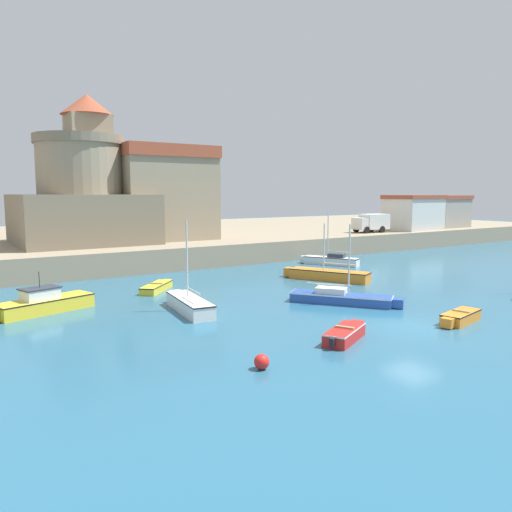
% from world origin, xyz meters
% --- Properties ---
extents(ground_plane, '(200.00, 200.00, 0.00)m').
position_xyz_m(ground_plane, '(0.00, 0.00, 0.00)').
color(ground_plane, '#28607F').
extents(quay_seawall, '(120.00, 40.00, 2.03)m').
position_xyz_m(quay_seawall, '(0.00, 42.97, 1.01)').
color(quay_seawall, gray).
rests_on(quay_seawall, ground).
extents(sailboat_orange_1, '(4.17, 6.68, 4.41)m').
position_xyz_m(sailboat_orange_1, '(5.48, 12.75, 0.44)').
color(sailboat_orange_1, orange).
rests_on(sailboat_orange_1, ground).
extents(sailboat_blue_2, '(4.94, 6.13, 4.89)m').
position_xyz_m(sailboat_blue_2, '(0.63, 5.91, 0.39)').
color(sailboat_blue_2, '#284C9E').
rests_on(sailboat_blue_2, ground).
extents(sailboat_white_3, '(1.93, 5.71, 5.21)m').
position_xyz_m(sailboat_white_3, '(-8.11, 9.21, 0.45)').
color(sailboat_white_3, white).
rests_on(sailboat_white_3, ground).
extents(dinghy_orange_4, '(3.40, 1.65, 0.65)m').
position_xyz_m(dinghy_orange_4, '(2.67, -0.83, 0.31)').
color(dinghy_orange_4, orange).
rests_on(dinghy_orange_4, ground).
extents(dinghy_red_5, '(3.44, 2.31, 0.68)m').
position_xyz_m(dinghy_red_5, '(-4.56, 0.14, 0.33)').
color(dinghy_red_5, red).
rests_on(dinghy_red_5, ground).
extents(motorboat_yellow_6, '(6.19, 3.17, 2.38)m').
position_xyz_m(motorboat_yellow_6, '(-15.22, 13.50, 0.55)').
color(motorboat_yellow_6, yellow).
rests_on(motorboat_yellow_6, ground).
extents(sailboat_white_7, '(3.44, 5.47, 4.95)m').
position_xyz_m(sailboat_white_7, '(11.27, 18.84, 0.46)').
color(sailboat_white_7, white).
rests_on(sailboat_white_7, ground).
extents(dinghy_yellow_9, '(3.40, 3.49, 0.58)m').
position_xyz_m(dinghy_yellow_9, '(-7.28, 16.04, 0.28)').
color(dinghy_yellow_9, yellow).
rests_on(dinghy_yellow_9, ground).
extents(mooring_buoy, '(0.60, 0.60, 0.60)m').
position_xyz_m(mooring_buoy, '(-9.91, -0.90, 0.30)').
color(mooring_buoy, red).
rests_on(mooring_buoy, ground).
extents(church, '(13.91, 18.12, 14.25)m').
position_xyz_m(church, '(-0.86, 36.72, 7.13)').
color(church, gray).
rests_on(church, quay_seawall).
extents(fortress, '(11.83, 11.83, 10.04)m').
position_xyz_m(fortress, '(-8.00, 32.56, 5.67)').
color(fortress, '#796C57').
rests_on(fortress, quay_seawall).
extents(harbor_shed_mid_row, '(6.72, 5.20, 4.47)m').
position_xyz_m(harbor_shed_mid_row, '(32.00, 26.35, 4.28)').
color(harbor_shed_mid_row, silver).
rests_on(harbor_shed_mid_row, quay_seawall).
extents(harbor_shed_far_end, '(6.07, 5.41, 4.40)m').
position_xyz_m(harbor_shed_far_end, '(40.00, 27.77, 4.25)').
color(harbor_shed_far_end, gray).
rests_on(harbor_shed_far_end, quay_seawall).
extents(truck_on_quay, '(4.47, 2.50, 2.20)m').
position_xyz_m(truck_on_quay, '(24.39, 26.38, 3.24)').
color(truck_on_quay, silver).
rests_on(truck_on_quay, quay_seawall).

